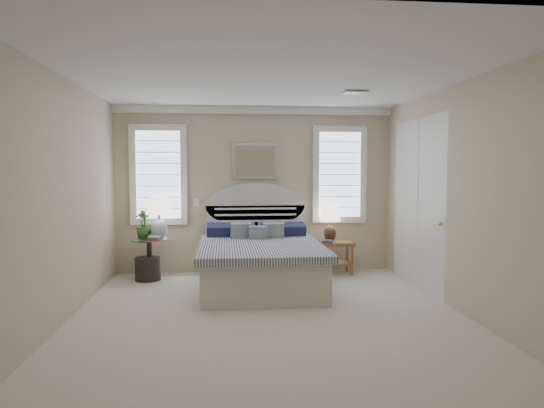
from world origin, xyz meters
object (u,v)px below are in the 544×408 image
(bed, at_px, (260,260))
(floor_pot, at_px, (148,269))
(side_table_left, at_px, (149,255))
(lamp_left, at_px, (159,212))
(lamp_right, at_px, (330,220))
(nightstand_right, at_px, (337,250))

(bed, relative_size, floor_pot, 5.93)
(side_table_left, bearing_deg, lamp_left, -11.36)
(floor_pot, bearing_deg, lamp_left, 6.55)
(lamp_left, bearing_deg, side_table_left, 168.64)
(side_table_left, relative_size, floor_pot, 1.64)
(lamp_left, xyz_separation_m, lamp_right, (2.69, 0.20, -0.16))
(lamp_right, bearing_deg, floor_pot, -175.56)
(bed, bearing_deg, side_table_left, 160.26)
(nightstand_right, xyz_separation_m, floor_pot, (-2.97, -0.15, -0.21))
(lamp_left, bearing_deg, bed, -20.58)
(floor_pot, relative_size, lamp_left, 0.58)
(side_table_left, distance_m, nightstand_right, 2.95)
(bed, bearing_deg, lamp_right, 32.59)
(side_table_left, height_order, lamp_right, lamp_right)
(bed, height_order, side_table_left, bed)
(side_table_left, xyz_separation_m, nightstand_right, (2.95, 0.10, -0.00))
(side_table_left, bearing_deg, bed, -19.74)
(nightstand_right, distance_m, lamp_right, 0.50)
(side_table_left, distance_m, lamp_right, 2.89)
(nightstand_right, bearing_deg, lamp_left, -177.31)
(bed, xyz_separation_m, lamp_right, (1.19, 0.76, 0.49))
(side_table_left, relative_size, lamp_right, 1.12)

